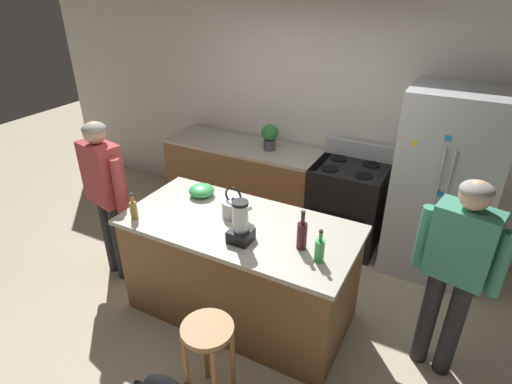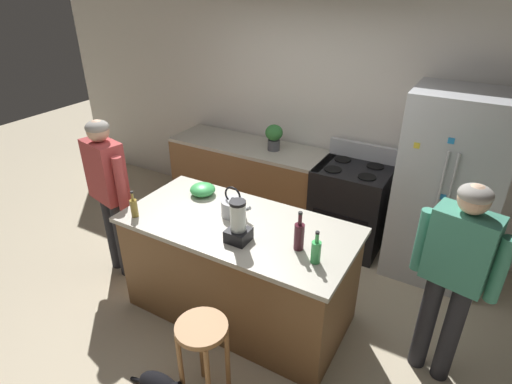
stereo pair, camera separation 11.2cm
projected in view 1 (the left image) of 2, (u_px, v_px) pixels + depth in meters
The scene contains 16 objects.
ground_plane at pixel (241, 310), 3.84m from camera, with size 14.00×14.00×0.00m, color beige.
back_wall at pixel (324, 113), 4.73m from camera, with size 8.00×0.10×2.70m, color silver.
kitchen_island at pixel (240, 269), 3.62m from camera, with size 1.95×0.95×0.95m.
back_counter_run at pixel (246, 181), 5.16m from camera, with size 2.00×0.64×0.95m.
refrigerator at pixel (443, 187), 3.98m from camera, with size 0.90×0.73×1.89m.
stove_range at pixel (346, 205), 4.60m from camera, with size 0.76×0.65×1.13m.
person_by_island_left at pixel (105, 188), 3.87m from camera, with size 0.60×0.30×1.63m.
person_by_sink_right at pixel (456, 264), 2.86m from camera, with size 0.60×0.30×1.63m.
bar_stool at pixel (208, 344), 2.82m from camera, with size 0.36×0.36×0.69m.
potted_plant at pixel (270, 135), 4.72m from camera, with size 0.20×0.20×0.30m.
blender_appliance at pixel (241, 225), 3.10m from camera, with size 0.17×0.17×0.34m.
bottle_vinegar at pixel (134, 209), 3.42m from camera, with size 0.06×0.06×0.24m.
bottle_soda at pixel (320, 250), 2.91m from camera, with size 0.07×0.07×0.26m.
bottle_wine at pixel (302, 235), 3.04m from camera, with size 0.08×0.08×0.32m.
mixing_bowl at pixel (202, 190), 3.79m from camera, with size 0.23×0.23×0.10m, color #3FB259.
tea_kettle at pixel (234, 207), 3.47m from camera, with size 0.28×0.20×0.27m.
Camera 1 is at (1.48, -2.47, 2.77)m, focal length 29.12 mm.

